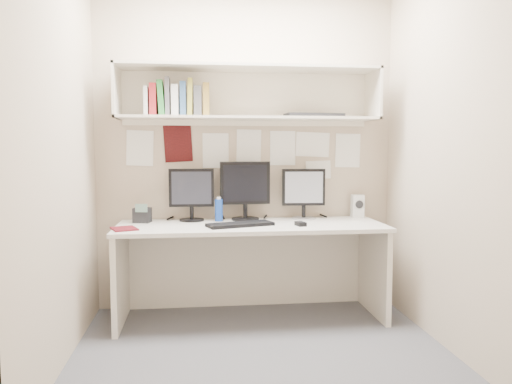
{
  "coord_description": "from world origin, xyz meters",
  "views": [
    {
      "loc": [
        -0.4,
        -3.06,
        1.3
      ],
      "look_at": [
        0.0,
        0.35,
        1.0
      ],
      "focal_mm": 35.0,
      "sensor_mm": 36.0,
      "label": 1
    }
  ],
  "objects": [
    {
      "name": "overhead_hutch",
      "position": [
        0.0,
        0.86,
        1.72
      ],
      "size": [
        2.0,
        0.38,
        0.4
      ],
      "color": "beige",
      "rests_on": "wall_back"
    },
    {
      "name": "maroon_notebook",
      "position": [
        -0.91,
        0.49,
        0.74
      ],
      "size": [
        0.22,
        0.24,
        0.01
      ],
      "primitive_type": "cube",
      "rotation": [
        0.0,
        0.0,
        0.37
      ],
      "color": "#500D15",
      "rests_on": "desk"
    },
    {
      "name": "book_stack",
      "position": [
        -0.54,
        0.8,
        1.66
      ],
      "size": [
        0.48,
        0.18,
        0.29
      ],
      "color": "silver",
      "rests_on": "overhead_hutch"
    },
    {
      "name": "monitor_left",
      "position": [
        -0.45,
        0.87,
        0.96
      ],
      "size": [
        0.35,
        0.19,
        0.41
      ],
      "rotation": [
        0.0,
        0.0,
        -0.02
      ],
      "color": "black",
      "rests_on": "desk"
    },
    {
      "name": "monitor_center",
      "position": [
        -0.02,
        0.87,
        0.98
      ],
      "size": [
        0.4,
        0.22,
        0.46
      ],
      "rotation": [
        0.0,
        0.0,
        0.07
      ],
      "color": "black",
      "rests_on": "desk"
    },
    {
      "name": "hutch_tray",
      "position": [
        0.52,
        0.83,
        1.56
      ],
      "size": [
        0.47,
        0.23,
        0.03
      ],
      "primitive_type": "cube",
      "rotation": [
        0.0,
        0.0,
        0.11
      ],
      "color": "black",
      "rests_on": "overhead_hutch"
    },
    {
      "name": "floor",
      "position": [
        0.0,
        0.0,
        0.0
      ],
      "size": [
        2.4,
        2.0,
        0.01
      ],
      "primitive_type": "cube",
      "color": "#4B4A4F",
      "rests_on": "ground"
    },
    {
      "name": "wall_right",
      "position": [
        1.2,
        0.0,
        1.3
      ],
      "size": [
        0.02,
        2.0,
        2.6
      ],
      "primitive_type": "cube",
      "color": "tan",
      "rests_on": "ground"
    },
    {
      "name": "blue_bottle",
      "position": [
        -0.24,
        0.81,
        0.82
      ],
      "size": [
        0.06,
        0.06,
        0.19
      ],
      "color": "#153A95",
      "rests_on": "desk"
    },
    {
      "name": "desk_phone",
      "position": [
        -0.82,
        0.81,
        0.79
      ],
      "size": [
        0.14,
        0.13,
        0.15
      ],
      "rotation": [
        0.0,
        0.0,
        -0.21
      ],
      "color": "black",
      "rests_on": "desk"
    },
    {
      "name": "speaker",
      "position": [
        0.91,
        0.9,
        0.82
      ],
      "size": [
        0.1,
        0.1,
        0.19
      ],
      "rotation": [
        0.0,
        0.0,
        -0.06
      ],
      "color": "beige",
      "rests_on": "desk"
    },
    {
      "name": "wall_back",
      "position": [
        0.0,
        1.0,
        1.3
      ],
      "size": [
        2.4,
        0.02,
        2.6
      ],
      "primitive_type": "cube",
      "color": "tan",
      "rests_on": "ground"
    },
    {
      "name": "mouse",
      "position": [
        0.35,
        0.51,
        0.74
      ],
      "size": [
        0.08,
        0.1,
        0.03
      ],
      "primitive_type": "cube",
      "rotation": [
        0.0,
        0.0,
        0.24
      ],
      "color": "black",
      "rests_on": "desk"
    },
    {
      "name": "pinned_papers",
      "position": [
        0.0,
        0.99,
        1.25
      ],
      "size": [
        1.92,
        0.01,
        0.48
      ],
      "primitive_type": null,
      "color": "white",
      "rests_on": "wall_back"
    },
    {
      "name": "wall_front",
      "position": [
        0.0,
        -1.0,
        1.3
      ],
      "size": [
        2.4,
        0.02,
        2.6
      ],
      "primitive_type": "cube",
      "color": "tan",
      "rests_on": "ground"
    },
    {
      "name": "desk",
      "position": [
        0.0,
        0.65,
        0.37
      ],
      "size": [
        2.0,
        0.7,
        0.73
      ],
      "color": "beige",
      "rests_on": "floor"
    },
    {
      "name": "keyboard",
      "position": [
        -0.09,
        0.55,
        0.74
      ],
      "size": [
        0.52,
        0.31,
        0.02
      ],
      "primitive_type": "cube",
      "rotation": [
        0.0,
        0.0,
        0.31
      ],
      "color": "black",
      "rests_on": "desk"
    },
    {
      "name": "monitor_right",
      "position": [
        0.45,
        0.87,
        0.95
      ],
      "size": [
        0.35,
        0.19,
        0.4
      ],
      "rotation": [
        0.0,
        0.0,
        -0.07
      ],
      "color": "#A5A5AA",
      "rests_on": "desk"
    },
    {
      "name": "wall_left",
      "position": [
        -1.2,
        0.0,
        1.3
      ],
      "size": [
        0.02,
        2.0,
        2.6
      ],
      "primitive_type": "cube",
      "color": "tan",
      "rests_on": "ground"
    }
  ]
}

